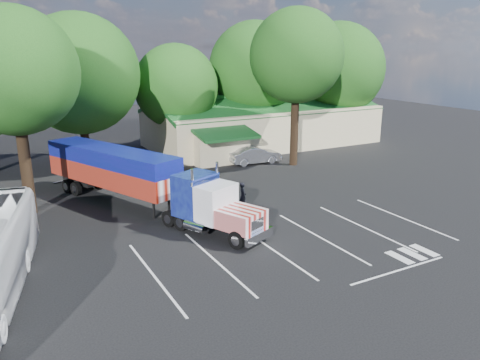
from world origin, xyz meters
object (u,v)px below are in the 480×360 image
woman (243,196)px  silver_sedan (255,155)px  bicycle (196,175)px  semi_truck (135,176)px

woman → silver_sedan: bearing=-24.2°
bicycle → silver_sedan: bearing=-13.8°
semi_truck → woman: 7.11m
semi_truck → bicycle: 7.66m
semi_truck → bicycle: bearing=12.0°
semi_truck → silver_sedan: 14.70m
semi_truck → bicycle: (6.11, 4.26, -1.78)m
woman → silver_sedan: 12.66m
bicycle → silver_sedan: (6.87, 2.50, 0.39)m
silver_sedan → bicycle: bearing=114.2°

